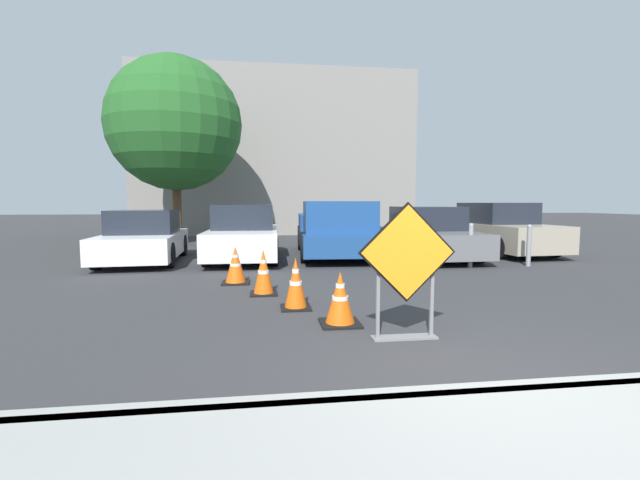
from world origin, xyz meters
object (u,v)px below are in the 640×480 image
object	(u,v)px
parked_car_second	(244,234)
parked_car_fourth	(498,230)
traffic_cone_third	(263,272)
pickup_truck	(335,232)
traffic_cone_second	(296,284)
parked_car_nearest	(144,238)
traffic_cone_nearest	(340,299)
traffic_cone_fourth	(236,265)
bollard_second	(529,244)
bollard_nearest	(471,244)
road_closed_sign	(407,264)
parked_car_third	(427,234)

from	to	relation	value
parked_car_second	parked_car_fourth	distance (m)	7.95
traffic_cone_third	pickup_truck	distance (m)	5.37
traffic_cone_third	parked_car_second	size ratio (longest dim) A/B	0.17
traffic_cone_second	parked_car_nearest	xyz separation A→B (m)	(-3.65, 5.67, 0.26)
pickup_truck	traffic_cone_third	bearing A→B (deg)	70.36
traffic_cone_nearest	parked_car_second	distance (m)	6.98
traffic_cone_nearest	traffic_cone_second	xyz separation A→B (m)	(-0.51, 0.92, 0.04)
traffic_cone_fourth	bollard_second	xyz separation A→B (m)	(7.15, 1.35, 0.19)
bollard_nearest	parked_car_fourth	bearing A→B (deg)	50.38
road_closed_sign	traffic_cone_second	bearing A→B (deg)	125.40
traffic_cone_second	bollard_second	bearing A→B (deg)	29.93
parked_car_fourth	parked_car_nearest	bearing A→B (deg)	0.73
parked_car_nearest	bollard_second	bearing A→B (deg)	164.48
bollard_nearest	parked_car_second	bearing A→B (deg)	157.03
traffic_cone_third	parked_car_second	bearing A→B (deg)	96.17
parked_car_nearest	parked_car_third	size ratio (longest dim) A/B	0.89
parked_car_fourth	bollard_nearest	bearing A→B (deg)	47.34
parked_car_second	parked_car_third	xyz separation A→B (m)	(5.29, -0.27, -0.03)
road_closed_sign	traffic_cone_second	size ratio (longest dim) A/B	2.06
parked_car_nearest	pickup_truck	size ratio (longest dim) A/B	0.78
traffic_cone_fourth	parked_car_second	bearing A→B (deg)	89.67
parked_car_nearest	traffic_cone_second	bearing A→B (deg)	119.59
traffic_cone_nearest	traffic_cone_fourth	world-z (taller)	traffic_cone_fourth
parked_car_third	bollard_nearest	size ratio (longest dim) A/B	4.25
traffic_cone_third	pickup_truck	world-z (taller)	pickup_truck
bollard_nearest	traffic_cone_nearest	bearing A→B (deg)	-132.50
traffic_cone_nearest	traffic_cone_third	bearing A→B (deg)	116.40
parked_car_nearest	parked_car_fourth	world-z (taller)	parked_car_fourth
parked_car_nearest	parked_car_second	size ratio (longest dim) A/B	0.91
parked_car_third	parked_car_second	bearing A→B (deg)	-3.72
road_closed_sign	parked_car_fourth	bearing A→B (deg)	54.15
pickup_truck	traffic_cone_nearest	bearing A→B (deg)	84.30
traffic_cone_second	parked_car_fourth	bearing A→B (deg)	42.57
road_closed_sign	bollard_second	xyz separation A→B (m)	(4.97, 5.16, -0.34)
traffic_cone_third	parked_car_second	distance (m)	4.86
traffic_cone_fourth	parked_car_fourth	xyz separation A→B (m)	(7.96, 4.19, 0.37)
traffic_cone_second	parked_car_second	size ratio (longest dim) A/B	0.17
traffic_cone_third	parked_car_second	xyz separation A→B (m)	(-0.52, 4.82, 0.32)
pickup_truck	traffic_cone_second	bearing A→B (deg)	78.30
parked_car_third	parked_car_nearest	bearing A→B (deg)	-1.18
pickup_truck	traffic_cone_fourth	bearing A→B (deg)	58.80
traffic_cone_second	bollard_second	size ratio (longest dim) A/B	0.74
parked_car_nearest	bollard_nearest	size ratio (longest dim) A/B	3.80
traffic_cone_nearest	parked_car_third	size ratio (longest dim) A/B	0.15
parked_car_third	bollard_second	distance (m)	2.79
traffic_cone_second	road_closed_sign	bearing A→B (deg)	-54.60
parked_car_second	traffic_cone_fourth	bearing A→B (deg)	91.11
traffic_cone_third	parked_car_nearest	bearing A→B (deg)	124.56
traffic_cone_nearest	traffic_cone_third	distance (m)	2.22
parked_car_fourth	parked_car_second	bearing A→B (deg)	0.41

